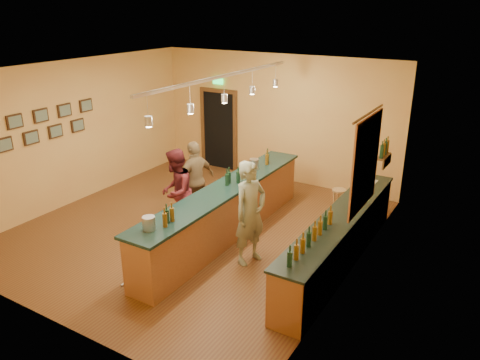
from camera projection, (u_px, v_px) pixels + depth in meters
The scene contains 17 objects.
floor at pixel (196, 228), 9.59m from camera, with size 7.00×7.00×0.00m, color #5E301A.
ceiling at pixel (190, 70), 8.46m from camera, with size 6.50×7.00×0.02m, color silver.
wall_back at pixel (275, 118), 11.84m from camera, with size 6.50×0.02×3.20m, color #DE9C53.
wall_front at pixel (37, 222), 6.22m from camera, with size 6.50×0.02×3.20m, color #DE9C53.
wall_left at pixel (78, 132), 10.59m from camera, with size 0.02×7.00×3.20m, color #DE9C53.
wall_right at pixel (358, 185), 7.47m from camera, with size 0.02×7.00×3.20m, color #DE9C53.
doorway at pixel (219, 128), 12.80m from camera, with size 1.15×0.09×2.48m.
tapestry at pixel (366, 163), 7.71m from camera, with size 0.03×1.40×1.60m, color maroon.
bottle_shelf at pixel (385, 151), 9.00m from camera, with size 0.17×0.55×0.54m.
picture_grid at pixel (49, 124), 9.85m from camera, with size 0.06×2.20×0.70m, color #382111, non-canonical shape.
back_counter at pixel (340, 239), 8.14m from camera, with size 0.60×4.55×1.27m.
tasting_bar at pixel (225, 209), 9.03m from camera, with size 0.73×5.10×1.38m.
pendant_track at pixel (224, 85), 8.19m from camera, with size 0.11×4.60×0.50m.
bartender at pixel (250, 213), 8.06m from camera, with size 0.68×0.45×1.87m, color gray.
customer_a at pixel (176, 192), 9.19m from camera, with size 0.83×0.65×1.72m, color #59191E.
customer_b at pixel (196, 180), 9.84m from camera, with size 0.98×0.41×1.68m, color #997A51.
bar_stool at pixel (339, 196), 9.99m from camera, with size 0.30×0.30×0.62m.
Camera 1 is at (5.21, -6.93, 4.32)m, focal length 35.00 mm.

